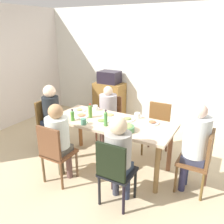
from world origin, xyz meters
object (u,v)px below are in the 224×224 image
person_2 (108,109)px  plate_5 (81,116)px  person_1 (58,135)px  side_cabinet (109,101)px  chair_0 (49,121)px  bottle_1 (72,115)px  person_3 (118,152)px  plate_3 (127,119)px  cup_1 (84,122)px  person_4 (195,140)px  microwave (109,77)px  chair_2 (110,116)px  chair_3 (115,170)px  cup_3 (95,108)px  chair_4 (200,159)px  plate_1 (152,123)px  cup_2 (137,115)px  person_0 (52,111)px  chair_1 (55,151)px  cup_0 (115,123)px  plate_0 (110,115)px  dining_table (112,127)px  bowl_0 (125,128)px  plate_4 (101,121)px  plate_2 (79,110)px  chair_5 (157,125)px  bottle_0 (90,111)px

person_2 → plate_5: (-0.06, -0.75, 0.11)m
person_1 → side_cabinet: 2.56m
chair_0 → bottle_1: size_ratio=4.93×
person_3 → plate_3: size_ratio=5.27×
cup_1 → bottle_1: bottle_1 is taller
person_1 → person_4: 1.85m
microwave → person_4: bearing=-37.7°
cup_1 → chair_2: bearing=98.7°
chair_3 → cup_3: size_ratio=7.69×
plate_5 → chair_4: bearing=1.9°
plate_1 → cup_2: size_ratio=1.64×
chair_2 → person_0: bearing=-134.3°
chair_1 → chair_4: (1.81, 0.78, 0.00)m
cup_1 → cup_0: bearing=25.2°
chair_4 → microwave: bearing=143.4°
plate_5 → microwave: 1.94m
cup_3 → bottle_1: bottle_1 is taller
plate_5 → cup_1: (0.23, -0.25, 0.03)m
person_1 → plate_3: bearing=52.2°
chair_4 → person_4: (-0.09, 0.00, 0.24)m
person_0 → plate_0: 1.12m
chair_1 → bottle_1: bottle_1 is taller
dining_table → plate_1: size_ratio=9.25×
plate_0 → bowl_0: 0.62m
chair_4 → cup_0: size_ratio=7.70×
cup_2 → plate_4: bearing=-134.0°
person_3 → person_2: bearing=124.5°
person_2 → cup_1: size_ratio=9.51×
plate_2 → cup_1: cup_1 is taller
chair_1 → person_3: (0.95, 0.09, 0.21)m
person_3 → plate_5: (-1.01, 0.63, 0.07)m
person_2 → chair_5: (0.95, 0.09, -0.17)m
chair_3 → bottle_0: (-0.86, 0.75, 0.37)m
cup_3 → bottle_1: (-0.05, -0.58, 0.04)m
dining_table → bowl_0: bearing=-33.6°
chair_4 → cup_1: 1.70m
person_4 → bottle_0: bearing=-179.0°
chair_2 → cup_1: bearing=-81.3°
person_2 → cup_3: person_2 is taller
person_4 → cup_0: size_ratio=10.73×
bottle_0 → side_cabinet: size_ratio=0.25×
dining_table → person_4: person_4 is taller
plate_2 → plate_5: bearing=-46.6°
person_2 → bottle_0: size_ratio=4.92×
chair_4 → plate_0: chair_4 is taller
chair_2 → person_4: 1.90m
dining_table → bowl_0: size_ratio=7.48×
plate_0 → bottle_1: (-0.41, -0.45, 0.07)m
person_4 → microwave: bearing=142.3°
person_4 → cup_3: (-1.74, 0.30, 0.07)m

